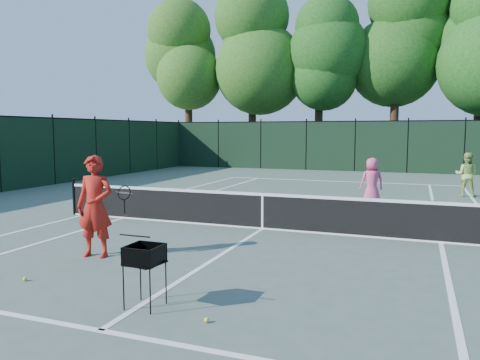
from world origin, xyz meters
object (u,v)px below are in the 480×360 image
(ball_hopper, at_px, (145,255))
(loose_ball_near_cart, at_px, (207,320))
(player_green, at_px, (466,175))
(player_pink, at_px, (372,181))
(loose_ball_midcourt, at_px, (25,279))
(coach, at_px, (95,206))

(ball_hopper, bearing_deg, loose_ball_near_cart, -1.14)
(player_green, height_order, loose_ball_near_cart, player_green)
(player_pink, height_order, player_green, player_green)
(loose_ball_near_cart, bearing_deg, player_pink, 84.25)
(player_pink, relative_size, player_green, 0.96)
(player_green, bearing_deg, loose_ball_midcourt, 71.44)
(ball_hopper, height_order, loose_ball_near_cart, ball_hopper)
(ball_hopper, distance_m, loose_ball_midcourt, 2.57)
(ball_hopper, bearing_deg, coach, 149.72)
(coach, height_order, player_green, coach)
(loose_ball_near_cart, bearing_deg, ball_hopper, 169.35)
(coach, bearing_deg, player_green, 46.82)
(coach, relative_size, loose_ball_near_cart, 29.13)
(player_green, distance_m, ball_hopper, 14.77)
(loose_ball_near_cart, distance_m, loose_ball_midcourt, 3.51)
(coach, height_order, player_pink, coach)
(ball_hopper, relative_size, loose_ball_near_cart, 12.92)
(player_pink, distance_m, ball_hopper, 10.63)
(coach, bearing_deg, loose_ball_midcourt, -105.10)
(coach, xyz_separation_m, ball_hopper, (2.33, -1.94, -0.26))
(loose_ball_midcourt, bearing_deg, player_pink, 65.86)
(coach, height_order, ball_hopper, coach)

